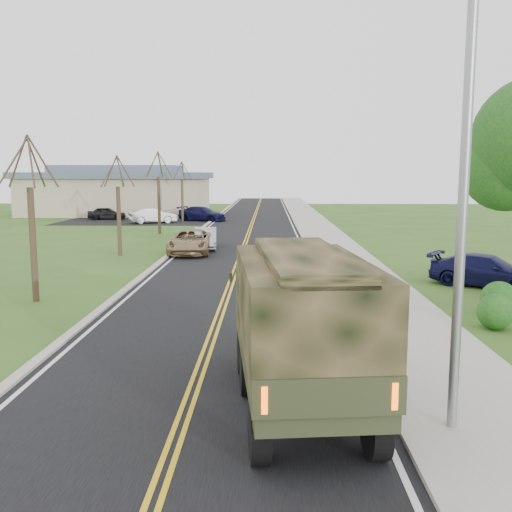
{
  "coord_description": "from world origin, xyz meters",
  "views": [
    {
      "loc": [
        1.65,
        -10.48,
        4.68
      ],
      "look_at": [
        1.18,
        9.48,
        1.8
      ],
      "focal_mm": 40.0,
      "sensor_mm": 36.0,
      "label": 1
    }
  ],
  "objects_px": {
    "military_truck": "(299,317)",
    "sedan_silver": "(205,238)",
    "pickup_navy": "(487,271)",
    "suv_champagne": "(191,242)"
  },
  "relations": [
    {
      "from": "sedan_silver",
      "to": "suv_champagne",
      "type": "bearing_deg",
      "value": -110.23
    },
    {
      "from": "military_truck",
      "to": "sedan_silver",
      "type": "height_order",
      "value": "military_truck"
    },
    {
      "from": "military_truck",
      "to": "suv_champagne",
      "type": "bearing_deg",
      "value": 97.46
    },
    {
      "from": "military_truck",
      "to": "pickup_navy",
      "type": "relative_size",
      "value": 1.44
    },
    {
      "from": "military_truck",
      "to": "sedan_silver",
      "type": "distance_m",
      "value": 25.0
    },
    {
      "from": "sedan_silver",
      "to": "military_truck",
      "type": "bearing_deg",
      "value": -84.51
    },
    {
      "from": "military_truck",
      "to": "sedan_silver",
      "type": "bearing_deg",
      "value": 94.91
    },
    {
      "from": "military_truck",
      "to": "pickup_navy",
      "type": "distance_m",
      "value": 15.26
    },
    {
      "from": "military_truck",
      "to": "sedan_silver",
      "type": "relative_size",
      "value": 1.69
    },
    {
      "from": "pickup_navy",
      "to": "sedan_silver",
      "type": "bearing_deg",
      "value": 81.44
    }
  ]
}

